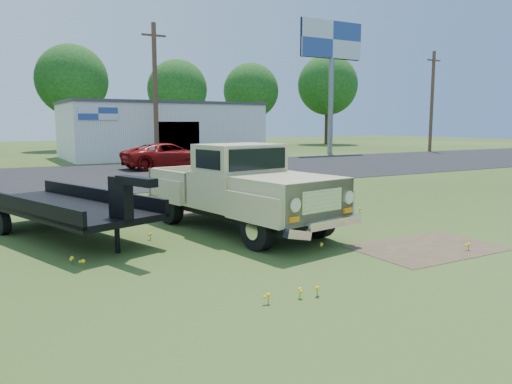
% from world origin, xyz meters
% --- Properties ---
extents(ground, '(140.00, 140.00, 0.00)m').
position_xyz_m(ground, '(0.00, 0.00, 0.00)').
color(ground, '#2E4516').
rests_on(ground, ground).
extents(asphalt_lot, '(90.00, 14.00, 0.02)m').
position_xyz_m(asphalt_lot, '(0.00, 15.00, 0.00)').
color(asphalt_lot, black).
rests_on(asphalt_lot, ground).
extents(dirt_patch_a, '(3.00, 2.00, 0.01)m').
position_xyz_m(dirt_patch_a, '(1.50, -3.00, 0.00)').
color(dirt_patch_a, '#4F412A').
rests_on(dirt_patch_a, ground).
extents(dirt_patch_b, '(2.20, 1.60, 0.01)m').
position_xyz_m(dirt_patch_b, '(-2.00, 3.50, 0.00)').
color(dirt_patch_b, '#4F412A').
rests_on(dirt_patch_b, ground).
extents(commercial_building, '(14.20, 8.20, 4.15)m').
position_xyz_m(commercial_building, '(6.00, 26.99, 2.10)').
color(commercial_building, silver).
rests_on(commercial_building, ground).
extents(billboard, '(6.10, 0.45, 11.05)m').
position_xyz_m(billboard, '(20.00, 24.04, 8.54)').
color(billboard, slate).
rests_on(billboard, ground).
extents(utility_pole_mid, '(1.60, 0.30, 9.00)m').
position_xyz_m(utility_pole_mid, '(4.00, 22.00, 4.60)').
color(utility_pole_mid, '#4F3424').
rests_on(utility_pole_mid, ground).
extents(utility_pole_east, '(1.60, 0.30, 9.00)m').
position_xyz_m(utility_pole_east, '(30.00, 22.00, 4.60)').
color(utility_pole_east, '#4F3424').
rests_on(utility_pole_east, ground).
extents(treeline_d, '(6.72, 6.72, 10.00)m').
position_xyz_m(treeline_d, '(2.00, 40.50, 6.62)').
color(treeline_d, '#3C2C1B').
rests_on(treeline_d, ground).
extents(treeline_e, '(6.08, 6.08, 9.04)m').
position_xyz_m(treeline_e, '(12.00, 39.00, 5.98)').
color(treeline_e, '#3C2C1B').
rests_on(treeline_e, ground).
extents(treeline_f, '(6.40, 6.40, 9.52)m').
position_xyz_m(treeline_f, '(22.00, 41.50, 6.30)').
color(treeline_f, '#3C2C1B').
rests_on(treeline_f, ground).
extents(treeline_g, '(7.36, 7.36, 10.95)m').
position_xyz_m(treeline_g, '(32.00, 40.00, 7.25)').
color(treeline_g, '#3C2C1B').
rests_on(treeline_g, ground).
extents(vintage_pickup_truck, '(3.21, 6.11, 2.11)m').
position_xyz_m(vintage_pickup_truck, '(-1.11, 0.50, 1.05)').
color(vintage_pickup_truck, tan).
rests_on(vintage_pickup_truck, ground).
extents(flatbed_trailer, '(3.74, 6.18, 1.60)m').
position_xyz_m(flatbed_trailer, '(-4.97, 1.91, 0.80)').
color(flatbed_trailer, black).
rests_on(flatbed_trailer, ground).
extents(red_pickup, '(5.35, 2.71, 1.45)m').
position_xyz_m(red_pickup, '(3.10, 17.29, 0.72)').
color(red_pickup, maroon).
rests_on(red_pickup, ground).
extents(dark_sedan, '(4.26, 2.86, 1.35)m').
position_xyz_m(dark_sedan, '(6.58, 17.78, 0.67)').
color(dark_sedan, black).
rests_on(dark_sedan, ground).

